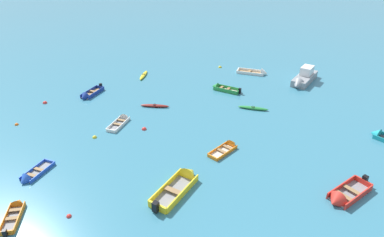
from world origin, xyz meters
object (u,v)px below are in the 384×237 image
object	(u,v)px
rowboat_deep_blue_near_right	(88,95)
kayak_maroon_back_row_right	(155,106)
rowboat_orange_near_camera	(16,210)
mooring_buoy_midfield	(220,67)
mooring_buoy_central	(17,125)
rowboat_red_near_left	(343,197)
mooring_buoy_outer_edge	(45,103)
motor_launch_grey_cluster_outer	(304,78)
rowboat_white_far_back	(123,120)
rowboat_blue_distant_center	(30,177)
rowboat_white_center	(259,73)
mooring_buoy_near_foreground	(69,216)
rowboat_green_back_row_center	(221,88)
rowboat_orange_cluster_inner	(229,147)
kayak_green_foreground_center	(253,108)
mooring_buoy_far_field	(144,129)
rowboat_yellow_outer_right	(183,181)
kayak_yellow_far_right	(144,75)
rowboat_turquoise_far_left	(383,137)
mooring_buoy_trailing	(95,138)

from	to	relation	value
rowboat_deep_blue_near_right	kayak_maroon_back_row_right	world-z (taller)	rowboat_deep_blue_near_right
rowboat_orange_near_camera	mooring_buoy_midfield	distance (m)	30.22
mooring_buoy_central	rowboat_red_near_left	bearing A→B (deg)	-30.51
rowboat_orange_near_camera	mooring_buoy_outer_edge	distance (m)	16.14
rowboat_deep_blue_near_right	motor_launch_grey_cluster_outer	xyz separation A→B (m)	(24.63, -0.11, 0.38)
mooring_buoy_midfield	rowboat_white_far_back	bearing A→B (deg)	-134.06
rowboat_red_near_left	rowboat_blue_distant_center	bearing A→B (deg)	164.71
rowboat_white_center	mooring_buoy_near_foreground	size ratio (longest dim) A/B	12.36
rowboat_green_back_row_center	rowboat_orange_cluster_inner	bearing A→B (deg)	-100.96
kayak_green_foreground_center	mooring_buoy_near_foreground	size ratio (longest dim) A/B	9.27
rowboat_blue_distant_center	rowboat_white_far_back	size ratio (longest dim) A/B	0.92
mooring_buoy_central	motor_launch_grey_cluster_outer	bearing A→B (deg)	9.74
rowboat_orange_cluster_inner	mooring_buoy_central	xyz separation A→B (m)	(-18.09, 6.89, -0.13)
rowboat_white_center	mooring_buoy_central	world-z (taller)	rowboat_white_center
rowboat_white_center	mooring_buoy_far_field	world-z (taller)	rowboat_white_center
rowboat_yellow_outer_right	mooring_buoy_far_field	world-z (taller)	rowboat_yellow_outer_right
rowboat_green_back_row_center	kayak_green_foreground_center	bearing A→B (deg)	-69.82
mooring_buoy_outer_edge	mooring_buoy_midfield	distance (m)	21.85
kayak_yellow_far_right	rowboat_white_center	distance (m)	14.47
rowboat_white_center	rowboat_orange_cluster_inner	xyz separation A→B (m)	(-8.17, -15.66, -0.04)
rowboat_yellow_outer_right	mooring_buoy_outer_edge	size ratio (longest dim) A/B	9.54
kayak_green_foreground_center	rowboat_green_back_row_center	xyz separation A→B (m)	(-1.95, 5.31, 0.05)
kayak_green_foreground_center	rowboat_red_near_left	distance (m)	13.51
motor_launch_grey_cluster_outer	rowboat_red_near_left	distance (m)	20.34
rowboat_deep_blue_near_right	mooring_buoy_near_foreground	distance (m)	17.94
rowboat_deep_blue_near_right	motor_launch_grey_cluster_outer	distance (m)	24.64
rowboat_turquoise_far_left	rowboat_orange_cluster_inner	world-z (taller)	rowboat_turquoise_far_left
rowboat_yellow_outer_right	rowboat_blue_distant_center	bearing A→B (deg)	167.56
rowboat_red_near_left	rowboat_turquoise_far_left	world-z (taller)	rowboat_red_near_left
rowboat_turquoise_far_left	mooring_buoy_outer_edge	bearing A→B (deg)	157.97
motor_launch_grey_cluster_outer	rowboat_yellow_outer_right	xyz separation A→B (m)	(-16.67, -15.92, -0.34)
rowboat_orange_cluster_inner	rowboat_yellow_outer_right	bearing A→B (deg)	-138.63
mooring_buoy_trailing	rowboat_red_near_left	bearing A→B (deg)	-32.51
rowboat_blue_distant_center	rowboat_orange_cluster_inner	world-z (taller)	rowboat_orange_cluster_inner
rowboat_green_back_row_center	rowboat_white_far_back	bearing A→B (deg)	-152.52
rowboat_blue_distant_center	motor_launch_grey_cluster_outer	world-z (taller)	motor_launch_grey_cluster_outer
rowboat_deep_blue_near_right	rowboat_yellow_outer_right	world-z (taller)	rowboat_yellow_outer_right
mooring_buoy_outer_edge	kayak_green_foreground_center	bearing A→B (deg)	-13.34
kayak_maroon_back_row_right	mooring_buoy_far_field	world-z (taller)	kayak_maroon_back_row_right
kayak_yellow_far_right	kayak_green_foreground_center	distance (m)	15.15
motor_launch_grey_cluster_outer	mooring_buoy_far_field	size ratio (longest dim) A/B	11.90
rowboat_orange_cluster_inner	rowboat_green_back_row_center	size ratio (longest dim) A/B	0.92
rowboat_orange_cluster_inner	mooring_buoy_near_foreground	world-z (taller)	rowboat_orange_cluster_inner
rowboat_white_center	rowboat_blue_distant_center	bearing A→B (deg)	-143.35
rowboat_orange_near_camera	motor_launch_grey_cluster_outer	bearing A→B (deg)	31.82
mooring_buoy_outer_edge	mooring_buoy_trailing	xyz separation A→B (m)	(5.68, -7.84, 0.00)
kayak_yellow_far_right	mooring_buoy_central	size ratio (longest dim) A/B	8.75
rowboat_orange_near_camera	motor_launch_grey_cluster_outer	distance (m)	32.02
mooring_buoy_outer_edge	rowboat_red_near_left	bearing A→B (deg)	-39.60
rowboat_yellow_outer_right	mooring_buoy_midfield	distance (m)	24.16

